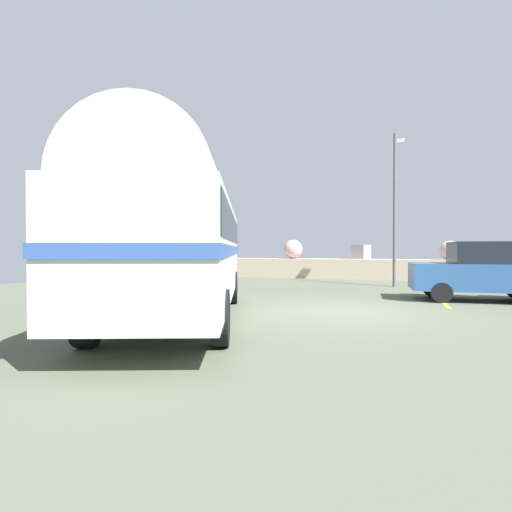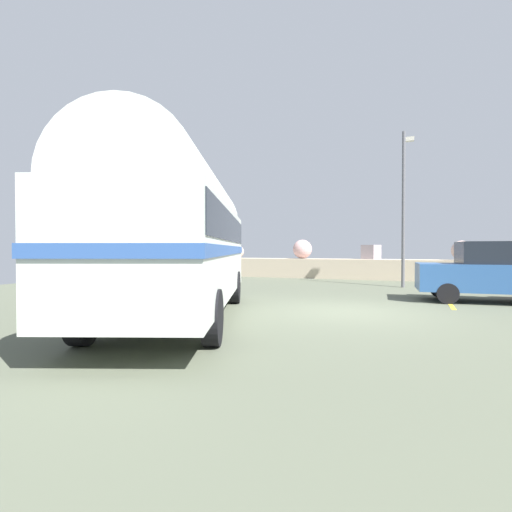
# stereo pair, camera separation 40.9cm
# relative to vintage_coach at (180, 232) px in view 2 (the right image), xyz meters

# --- Properties ---
(ground) EXTENTS (32.00, 26.00, 0.02)m
(ground) POSITION_rel_vintage_coach_xyz_m (3.53, 2.49, -2.04)
(ground) COLOR #525746
(breakwater) EXTENTS (31.36, 1.99, 2.40)m
(breakwater) POSITION_rel_vintage_coach_xyz_m (3.29, 14.29, -1.39)
(breakwater) COLOR tan
(breakwater) RESTS_ON ground
(vintage_coach) EXTENTS (5.26, 8.88, 3.70)m
(vintage_coach) POSITION_rel_vintage_coach_xyz_m (0.00, 0.00, 0.00)
(vintage_coach) COLOR black
(vintage_coach) RESTS_ON ground
(parked_car_nearest) EXTENTS (4.21, 1.99, 1.86)m
(parked_car_nearest) POSITION_rel_vintage_coach_xyz_m (7.35, 5.85, -1.08)
(parked_car_nearest) COLOR black
(parked_car_nearest) RESTS_ON ground
(lamp_post) EXTENTS (0.48, 1.17, 6.65)m
(lamp_post) POSITION_rel_vintage_coach_xyz_m (4.78, 10.04, 1.69)
(lamp_post) COLOR #5B5B60
(lamp_post) RESTS_ON ground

